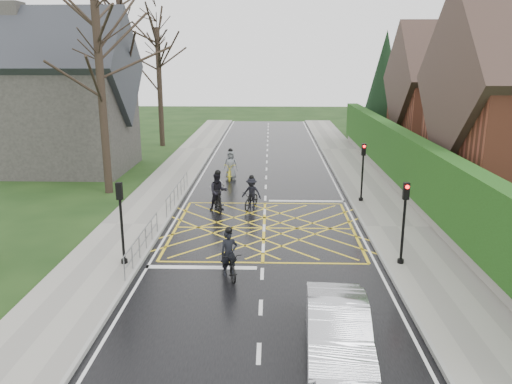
{
  "coord_description": "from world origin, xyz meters",
  "views": [
    {
      "loc": [
        0.26,
        -21.46,
        7.44
      ],
      "look_at": [
        -0.41,
        1.49,
        1.3
      ],
      "focal_mm": 35.0,
      "sensor_mm": 36.0,
      "label": 1
    }
  ],
  "objects_px": {
    "cyclist_rear": "(229,260)",
    "car": "(338,331)",
    "cyclist_back": "(218,195)",
    "cyclist_lead": "(231,169)",
    "cyclist_front": "(217,191)",
    "cyclist_mid": "(252,196)"
  },
  "relations": [
    {
      "from": "cyclist_front",
      "to": "car",
      "type": "height_order",
      "value": "cyclist_front"
    },
    {
      "from": "car",
      "to": "cyclist_mid",
      "type": "bearing_deg",
      "value": 104.7
    },
    {
      "from": "cyclist_front",
      "to": "cyclist_lead",
      "type": "relative_size",
      "value": 0.81
    },
    {
      "from": "cyclist_rear",
      "to": "car",
      "type": "relative_size",
      "value": 0.44
    },
    {
      "from": "cyclist_mid",
      "to": "cyclist_back",
      "type": "bearing_deg",
      "value": -145.81
    },
    {
      "from": "cyclist_front",
      "to": "cyclist_back",
      "type": "bearing_deg",
      "value": -76.58
    },
    {
      "from": "cyclist_back",
      "to": "cyclist_front",
      "type": "distance_m",
      "value": 1.43
    },
    {
      "from": "cyclist_back",
      "to": "car",
      "type": "relative_size",
      "value": 0.49
    },
    {
      "from": "cyclist_rear",
      "to": "cyclist_front",
      "type": "xyz_separation_m",
      "value": [
        -1.37,
        9.3,
        0.02
      ]
    },
    {
      "from": "cyclist_back",
      "to": "cyclist_lead",
      "type": "height_order",
      "value": "cyclist_back"
    },
    {
      "from": "car",
      "to": "cyclist_front",
      "type": "bearing_deg",
      "value": 110.99
    },
    {
      "from": "cyclist_rear",
      "to": "cyclist_back",
      "type": "bearing_deg",
      "value": 79.4
    },
    {
      "from": "cyclist_front",
      "to": "cyclist_lead",
      "type": "distance_m",
      "value": 5.3
    },
    {
      "from": "cyclist_lead",
      "to": "car",
      "type": "bearing_deg",
      "value": -77.13
    },
    {
      "from": "cyclist_rear",
      "to": "cyclist_lead",
      "type": "height_order",
      "value": "cyclist_lead"
    },
    {
      "from": "cyclist_rear",
      "to": "car",
      "type": "xyz_separation_m",
      "value": [
        3.18,
        -4.88,
        0.15
      ]
    },
    {
      "from": "cyclist_rear",
      "to": "cyclist_lead",
      "type": "xyz_separation_m",
      "value": [
        -1.09,
        14.59,
        0.11
      ]
    },
    {
      "from": "cyclist_rear",
      "to": "cyclist_mid",
      "type": "distance_m",
      "value": 8.4
    },
    {
      "from": "cyclist_rear",
      "to": "car",
      "type": "distance_m",
      "value": 5.83
    },
    {
      "from": "cyclist_mid",
      "to": "cyclist_front",
      "type": "bearing_deg",
      "value": 171.47
    },
    {
      "from": "cyclist_lead",
      "to": "cyclist_front",
      "type": "bearing_deg",
      "value": -92.61
    },
    {
      "from": "cyclist_lead",
      "to": "car",
      "type": "xyz_separation_m",
      "value": [
        4.27,
        -19.47,
        0.04
      ]
    }
  ]
}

